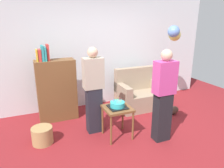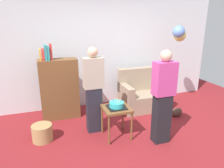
{
  "view_description": "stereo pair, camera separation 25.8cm",
  "coord_description": "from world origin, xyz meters",
  "px_view_note": "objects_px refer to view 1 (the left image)",
  "views": [
    {
      "loc": [
        -1.68,
        -2.8,
        2.09
      ],
      "look_at": [
        -0.26,
        0.58,
        0.95
      ],
      "focal_mm": 33.54,
      "sensor_mm": 36.0,
      "label": 1
    },
    {
      "loc": [
        -1.44,
        -2.89,
        2.09
      ],
      "look_at": [
        -0.26,
        0.58,
        0.95
      ],
      "focal_mm": 33.54,
      "sensor_mm": 36.0,
      "label": 2
    }
  ],
  "objects_px": {
    "couch": "(139,94)",
    "bookshelf": "(56,89)",
    "birthday_cake": "(117,105)",
    "person_holding_cake": "(164,96)",
    "wicker_basket": "(42,135)",
    "person_blowing_candles": "(94,90)",
    "handbag": "(173,110)",
    "side_table": "(117,112)",
    "balloon_bunch": "(174,33)"
  },
  "relations": [
    {
      "from": "bookshelf",
      "to": "person_holding_cake",
      "type": "distance_m",
      "value": 2.23
    },
    {
      "from": "bookshelf",
      "to": "side_table",
      "type": "xyz_separation_m",
      "value": [
        0.88,
        -1.19,
        -0.18
      ]
    },
    {
      "from": "bookshelf",
      "to": "person_blowing_candles",
      "type": "distance_m",
      "value": 1.01
    },
    {
      "from": "handbag",
      "to": "balloon_bunch",
      "type": "distance_m",
      "value": 1.77
    },
    {
      "from": "birthday_cake",
      "to": "person_holding_cake",
      "type": "relative_size",
      "value": 0.2
    },
    {
      "from": "balloon_bunch",
      "to": "side_table",
      "type": "bearing_deg",
      "value": -154.47
    },
    {
      "from": "couch",
      "to": "birthday_cake",
      "type": "distance_m",
      "value": 1.53
    },
    {
      "from": "couch",
      "to": "bookshelf",
      "type": "distance_m",
      "value": 1.98
    },
    {
      "from": "couch",
      "to": "person_blowing_candles",
      "type": "distance_m",
      "value": 1.63
    },
    {
      "from": "person_blowing_candles",
      "to": "handbag",
      "type": "distance_m",
      "value": 2.03
    },
    {
      "from": "side_table",
      "to": "wicker_basket",
      "type": "xyz_separation_m",
      "value": [
        -1.3,
        0.31,
        -0.35
      ]
    },
    {
      "from": "handbag",
      "to": "birthday_cake",
      "type": "bearing_deg",
      "value": -167.0
    },
    {
      "from": "birthday_cake",
      "to": "bookshelf",
      "type": "bearing_deg",
      "value": 126.72
    },
    {
      "from": "person_holding_cake",
      "to": "side_table",
      "type": "bearing_deg",
      "value": -25.31
    },
    {
      "from": "side_table",
      "to": "balloon_bunch",
      "type": "height_order",
      "value": "balloon_bunch"
    },
    {
      "from": "person_holding_cake",
      "to": "balloon_bunch",
      "type": "relative_size",
      "value": 0.83
    },
    {
      "from": "wicker_basket",
      "to": "handbag",
      "type": "distance_m",
      "value": 2.86
    },
    {
      "from": "birthday_cake",
      "to": "handbag",
      "type": "height_order",
      "value": "birthday_cake"
    },
    {
      "from": "bookshelf",
      "to": "side_table",
      "type": "relative_size",
      "value": 2.78
    },
    {
      "from": "bookshelf",
      "to": "handbag",
      "type": "bearing_deg",
      "value": -18.6
    },
    {
      "from": "bookshelf",
      "to": "balloon_bunch",
      "type": "bearing_deg",
      "value": -6.75
    },
    {
      "from": "balloon_bunch",
      "to": "bookshelf",
      "type": "bearing_deg",
      "value": 173.25
    },
    {
      "from": "bookshelf",
      "to": "balloon_bunch",
      "type": "height_order",
      "value": "balloon_bunch"
    },
    {
      "from": "wicker_basket",
      "to": "couch",
      "type": "bearing_deg",
      "value": 17.54
    },
    {
      "from": "side_table",
      "to": "person_blowing_candles",
      "type": "relative_size",
      "value": 0.36
    },
    {
      "from": "side_table",
      "to": "birthday_cake",
      "type": "relative_size",
      "value": 1.82
    },
    {
      "from": "couch",
      "to": "side_table",
      "type": "xyz_separation_m",
      "value": [
        -1.06,
        -1.05,
        0.16
      ]
    },
    {
      "from": "birthday_cake",
      "to": "balloon_bunch",
      "type": "distance_m",
      "value": 2.32
    },
    {
      "from": "person_blowing_candles",
      "to": "wicker_basket",
      "type": "relative_size",
      "value": 4.53
    },
    {
      "from": "side_table",
      "to": "wicker_basket",
      "type": "relative_size",
      "value": 1.62
    },
    {
      "from": "birthday_cake",
      "to": "person_holding_cake",
      "type": "distance_m",
      "value": 0.81
    },
    {
      "from": "side_table",
      "to": "balloon_bunch",
      "type": "xyz_separation_m",
      "value": [
        1.81,
        0.87,
        1.29
      ]
    },
    {
      "from": "person_blowing_candles",
      "to": "handbag",
      "type": "xyz_separation_m",
      "value": [
        1.89,
        0.0,
        -0.73
      ]
    },
    {
      "from": "bookshelf",
      "to": "birthday_cake",
      "type": "xyz_separation_m",
      "value": [
        0.88,
        -1.19,
        -0.04
      ]
    },
    {
      "from": "balloon_bunch",
      "to": "person_blowing_candles",
      "type": "bearing_deg",
      "value": -166.66
    },
    {
      "from": "couch",
      "to": "side_table",
      "type": "distance_m",
      "value": 1.51
    },
    {
      "from": "side_table",
      "to": "birthday_cake",
      "type": "height_order",
      "value": "birthday_cake"
    },
    {
      "from": "person_holding_cake",
      "to": "wicker_basket",
      "type": "xyz_separation_m",
      "value": [
        -1.99,
        0.69,
        -0.68
      ]
    },
    {
      "from": "bookshelf",
      "to": "wicker_basket",
      "type": "distance_m",
      "value": 1.1
    },
    {
      "from": "couch",
      "to": "birthday_cake",
      "type": "relative_size",
      "value": 3.44
    },
    {
      "from": "handbag",
      "to": "person_holding_cake",
      "type": "bearing_deg",
      "value": -139.54
    },
    {
      "from": "person_blowing_candles",
      "to": "handbag",
      "type": "height_order",
      "value": "person_blowing_candles"
    },
    {
      "from": "bookshelf",
      "to": "person_holding_cake",
      "type": "height_order",
      "value": "person_holding_cake"
    },
    {
      "from": "birthday_cake",
      "to": "person_blowing_candles",
      "type": "xyz_separation_m",
      "value": [
        -0.32,
        0.36,
        0.2
      ]
    },
    {
      "from": "handbag",
      "to": "balloon_bunch",
      "type": "height_order",
      "value": "balloon_bunch"
    },
    {
      "from": "person_holding_cake",
      "to": "balloon_bunch",
      "type": "distance_m",
      "value": 1.93
    },
    {
      "from": "person_holding_cake",
      "to": "couch",
      "type": "bearing_deg",
      "value": -100.7
    },
    {
      "from": "side_table",
      "to": "wicker_basket",
      "type": "distance_m",
      "value": 1.38
    },
    {
      "from": "wicker_basket",
      "to": "handbag",
      "type": "bearing_deg",
      "value": 1.07
    },
    {
      "from": "bookshelf",
      "to": "person_blowing_candles",
      "type": "height_order",
      "value": "person_blowing_candles"
    }
  ]
}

